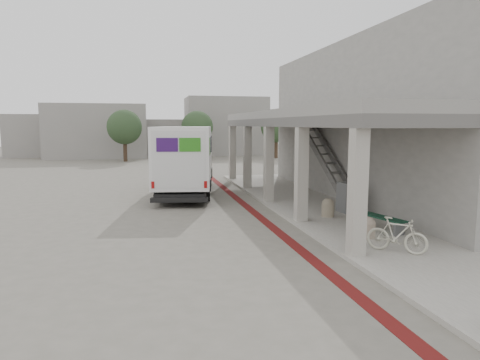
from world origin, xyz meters
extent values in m
plane|color=#635E54|center=(0.00, 0.00, 0.00)|extent=(120.00, 120.00, 0.00)
cube|color=#581211|center=(1.00, 2.00, 0.01)|extent=(0.35, 40.00, 0.01)
cube|color=gray|center=(4.00, 0.00, 0.06)|extent=(4.40, 28.00, 0.12)
cube|color=gray|center=(7.35, 4.50, 3.50)|extent=(4.30, 17.00, 7.00)
cube|color=#5A5855|center=(3.60, 4.50, 3.50)|extent=(3.40, 16.90, 0.35)
cube|color=gray|center=(3.60, 4.50, 3.85)|extent=(3.40, 16.90, 0.35)
cube|color=gray|center=(-8.00, 34.00, 2.75)|extent=(10.00, 6.00, 5.50)
cube|color=gray|center=(-1.00, 38.00, 2.00)|extent=(8.00, 6.00, 4.00)
cube|color=gray|center=(6.00, 36.00, 3.25)|extent=(9.00, 6.00, 6.50)
cube|color=gray|center=(-14.00, 37.00, 2.25)|extent=(7.00, 5.00, 4.50)
cylinder|color=#38281C|center=(-5.00, 28.00, 1.20)|extent=(0.36, 0.36, 2.40)
sphere|color=#273A21|center=(-5.00, 28.00, 3.20)|extent=(3.20, 3.20, 3.20)
cylinder|color=#38281C|center=(2.00, 30.00, 1.20)|extent=(0.36, 0.36, 2.40)
sphere|color=#273A21|center=(2.00, 30.00, 3.20)|extent=(3.20, 3.20, 3.20)
cylinder|color=#38281C|center=(10.00, 29.00, 1.20)|extent=(0.36, 0.36, 2.40)
sphere|color=#273A21|center=(10.00, 29.00, 3.20)|extent=(3.20, 3.20, 3.20)
cube|color=black|center=(-1.19, 7.77, 0.41)|extent=(3.28, 7.40, 0.31)
cube|color=silver|center=(-1.34, 6.86, 1.99)|extent=(3.28, 5.64, 2.65)
cube|color=silver|center=(-0.77, 10.33, 1.84)|extent=(2.73, 2.31, 2.35)
cube|color=silver|center=(-0.59, 11.39, 0.97)|extent=(2.32, 0.97, 0.82)
cube|color=black|center=(-0.63, 11.14, 2.40)|extent=(2.30, 0.86, 1.07)
cube|color=black|center=(-1.79, 4.14, 0.36)|extent=(2.36, 0.63, 0.18)
cube|color=#351356|center=(-2.44, 7.77, 2.45)|extent=(0.25, 1.41, 0.77)
cube|color=#2A7D1B|center=(-2.69, 6.25, 2.45)|extent=(0.25, 1.41, 0.77)
cube|color=#351356|center=(-2.23, 4.29, 2.60)|extent=(0.86, 0.17, 0.56)
cube|color=#2A7D1B|center=(-1.32, 4.14, 2.60)|extent=(0.86, 0.17, 0.56)
cylinder|color=black|center=(-1.82, 10.56, 0.46)|extent=(0.43, 0.95, 0.92)
cylinder|color=black|center=(0.30, 10.21, 0.46)|extent=(0.43, 0.95, 0.92)
cylinder|color=black|center=(-2.58, 5.93, 0.46)|extent=(0.43, 0.95, 0.92)
cylinder|color=black|center=(-0.47, 5.58, 0.46)|extent=(0.43, 0.95, 0.92)
cube|color=slate|center=(4.25, -2.08, 0.32)|extent=(0.41, 0.19, 0.41)
cube|color=slate|center=(3.82, -0.53, 0.32)|extent=(0.41, 0.19, 0.41)
cube|color=#113322|center=(3.89, -1.35, 0.55)|extent=(0.63, 1.89, 0.05)
cube|color=#113322|center=(4.03, -1.31, 0.55)|extent=(0.63, 1.89, 0.05)
cube|color=#113322|center=(4.18, -1.26, 0.55)|extent=(0.63, 1.89, 0.05)
cylinder|color=gray|center=(3.22, -2.11, 0.33)|extent=(0.41, 0.41, 0.41)
sphere|color=gray|center=(3.22, -2.11, 0.53)|extent=(0.41, 0.41, 0.41)
cylinder|color=gray|center=(3.29, 0.90, 0.34)|extent=(0.44, 0.44, 0.44)
sphere|color=gray|center=(3.29, 0.90, 0.56)|extent=(0.44, 0.44, 0.44)
cube|color=slate|center=(4.30, 1.48, 0.68)|extent=(0.59, 0.73, 1.13)
imported|color=beige|center=(3.22, -3.57, 0.58)|extent=(1.41, 1.37, 0.92)
camera|label=1|loc=(-3.04, -13.21, 3.41)|focal=32.00mm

